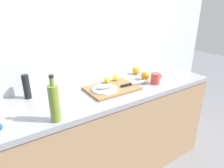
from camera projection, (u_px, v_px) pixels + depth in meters
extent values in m
cube|color=silver|center=(91.00, 43.00, 1.80)|extent=(3.20, 0.05, 2.50)
cube|color=#9E7A56|center=(110.00, 134.00, 1.85)|extent=(2.00, 0.58, 0.86)
cube|color=gray|center=(110.00, 91.00, 1.69)|extent=(2.00, 0.60, 0.04)
cube|color=olive|center=(112.00, 88.00, 1.67)|extent=(0.44, 0.30, 0.02)
cylinder|color=white|center=(105.00, 89.00, 1.60)|extent=(0.21, 0.21, 0.01)
ellipsoid|color=gray|center=(105.00, 86.00, 1.60)|extent=(0.16, 0.07, 0.04)
cube|color=silver|center=(139.00, 82.00, 1.76)|extent=(0.18, 0.04, 0.00)
cube|color=black|center=(126.00, 85.00, 1.68)|extent=(0.11, 0.02, 0.02)
sphere|color=yellow|center=(115.00, 78.00, 1.81)|extent=(0.06, 0.06, 0.06)
sphere|color=yellow|center=(107.00, 80.00, 1.75)|extent=(0.06, 0.06, 0.06)
cylinder|color=olive|center=(54.00, 104.00, 1.17)|extent=(0.06, 0.06, 0.23)
cylinder|color=olive|center=(52.00, 82.00, 1.12)|extent=(0.03, 0.03, 0.05)
cylinder|color=black|center=(51.00, 76.00, 1.11)|extent=(0.03, 0.03, 0.02)
cylinder|color=#CC3F38|center=(155.00, 79.00, 1.78)|extent=(0.08, 0.08, 0.10)
torus|color=#CC3F38|center=(159.00, 77.00, 1.81)|extent=(0.06, 0.01, 0.06)
sphere|color=orange|center=(145.00, 76.00, 1.88)|extent=(0.08, 0.08, 0.08)
sphere|color=orange|center=(136.00, 71.00, 2.04)|extent=(0.08, 0.08, 0.08)
cylinder|color=black|center=(27.00, 87.00, 1.48)|extent=(0.05, 0.05, 0.19)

